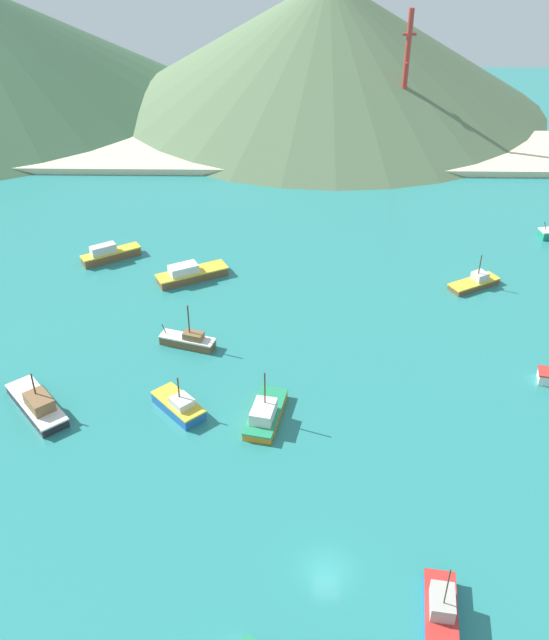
# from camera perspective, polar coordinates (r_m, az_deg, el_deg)

# --- Properties ---
(ground) EXTENTS (260.00, 280.00, 0.50)m
(ground) POSITION_cam_1_polar(r_m,az_deg,el_deg) (89.10, 3.30, -3.61)
(ground) COLOR teal
(fishing_boat_5) EXTENTS (4.93, 8.98, 6.51)m
(fishing_boat_5) POSITION_cam_1_polar(r_m,az_deg,el_deg) (80.32, -0.75, -7.34)
(fishing_boat_5) COLOR orange
(fishing_boat_5) RESTS_ON ground
(fishing_boat_6) EXTENTS (8.90, 9.76, 5.44)m
(fishing_boat_6) POSITION_cam_1_polar(r_m,az_deg,el_deg) (85.61, -18.14, -6.33)
(fishing_boat_6) COLOR #232328
(fishing_boat_6) RESTS_ON ground
(fishing_boat_7) EXTENTS (7.38, 3.99, 6.11)m
(fishing_boat_7) POSITION_cam_1_polar(r_m,az_deg,el_deg) (92.07, -6.78, -1.60)
(fishing_boat_7) COLOR brown
(fishing_boat_7) RESTS_ON ground
(fishing_boat_8) EXTENTS (8.78, 6.61, 2.70)m
(fishing_boat_8) POSITION_cam_1_polar(r_m,az_deg,el_deg) (113.41, -12.85, 5.09)
(fishing_boat_8) COLOR brown
(fishing_boat_8) RESTS_ON ground
(fishing_boat_9) EXTENTS (6.68, 6.96, 4.90)m
(fishing_boat_9) POSITION_cam_1_polar(r_m,az_deg,el_deg) (82.10, -7.53, -6.66)
(fishing_boat_9) COLOR #1E5BA8
(fishing_boat_9) RESTS_ON ground
(fishing_boat_11) EXTENTS (3.98, 10.03, 6.88)m
(fishing_boat_11) POSITION_cam_1_polar(r_m,az_deg,el_deg) (64.70, 12.96, -22.04)
(fishing_boat_11) COLOR #1E5BA8
(fishing_boat_11) RESTS_ON ground
(fishing_boat_12) EXTENTS (7.97, 5.98, 4.98)m
(fishing_boat_12) POSITION_cam_1_polar(r_m,az_deg,el_deg) (107.76, 15.48, 2.87)
(fishing_boat_12) COLOR brown
(fishing_boat_12) RESTS_ON ground
(fishing_boat_13) EXTENTS (10.60, 7.40, 2.55)m
(fishing_boat_13) POSITION_cam_1_polar(r_m,az_deg,el_deg) (106.20, -6.64, 3.65)
(fishing_boat_13) COLOR brown
(fishing_boat_13) RESTS_ON ground
(beach_strip) EXTENTS (247.00, 23.28, 1.20)m
(beach_strip) POSITION_cam_1_polar(r_m,az_deg,el_deg) (151.60, 2.47, 13.11)
(beach_strip) COLOR beige
(beach_strip) RESTS_ON ground
(hill_central) EXTENTS (103.28, 103.28, 28.80)m
(hill_central) POSITION_cam_1_polar(r_m,az_deg,el_deg) (179.65, 4.16, 20.91)
(hill_central) COLOR #56704C
(hill_central) RESTS_ON ground
(radio_tower) EXTENTS (2.68, 2.15, 26.83)m
(radio_tower) POSITION_cam_1_polar(r_m,az_deg,el_deg) (155.56, 10.24, 18.23)
(radio_tower) COLOR #B7332D
(radio_tower) RESTS_ON ground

